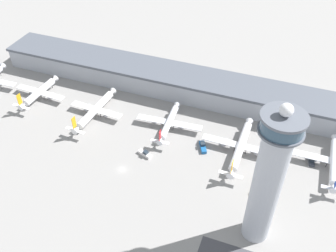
{
  "coord_description": "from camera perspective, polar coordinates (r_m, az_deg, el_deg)",
  "views": [
    {
      "loc": [
        64.0,
        -107.7,
        134.71
      ],
      "look_at": [
        13.9,
        26.36,
        10.79
      ],
      "focal_mm": 40.0,
      "sensor_mm": 36.0,
      "label": 1
    }
  ],
  "objects": [
    {
      "name": "service_truck_baggage",
      "position": [
        198.19,
        20.97,
        -5.02
      ],
      "size": [
        4.08,
        7.07,
        2.71
      ],
      "color": "black",
      "rests_on": "ground"
    },
    {
      "name": "service_truck_water",
      "position": [
        192.95,
        5.33,
        -3.16
      ],
      "size": [
        6.01,
        8.56,
        3.16
      ],
      "color": "black",
      "rests_on": "ground"
    },
    {
      "name": "service_truck_catering",
      "position": [
        188.92,
        -3.54,
        -4.23
      ],
      "size": [
        7.87,
        4.78,
        3.1
      ],
      "color": "black",
      "rests_on": "ground"
    },
    {
      "name": "ground_plane",
      "position": [
        183.96,
        -6.99,
        -6.6
      ],
      "size": [
        1000.0,
        1000.0,
        0.0
      ],
      "primitive_type": "plane",
      "color": "gray"
    },
    {
      "name": "terminal_building",
      "position": [
        227.93,
        0.57,
        6.85
      ],
      "size": [
        220.18,
        25.0,
        14.06
      ],
      "color": "#A3A8B2",
      "rests_on": "ground"
    },
    {
      "name": "airplane_gate_echo",
      "position": [
        191.1,
        11.01,
        -3.05
      ],
      "size": [
        39.9,
        42.86,
        13.16
      ],
      "color": "white",
      "rests_on": "ground"
    },
    {
      "name": "service_truck_fuel",
      "position": [
        176.9,
        13.78,
        -9.93
      ],
      "size": [
        8.52,
        5.69,
        2.51
      ],
      "color": "black",
      "rests_on": "ground"
    },
    {
      "name": "airplane_gate_charlie",
      "position": [
        213.86,
        -11.01,
        2.44
      ],
      "size": [
        31.68,
        41.0,
        13.1
      ],
      "color": "white",
      "rests_on": "ground"
    },
    {
      "name": "airplane_gate_delta",
      "position": [
        201.73,
        0.14,
        0.51
      ],
      "size": [
        36.49,
        34.19,
        11.53
      ],
      "color": "silver",
      "rests_on": "ground"
    },
    {
      "name": "control_tower",
      "position": [
        139.12,
        15.06,
        -7.67
      ],
      "size": [
        15.18,
        15.18,
        66.68
      ],
      "color": "#ADB2BC",
      "rests_on": "ground"
    },
    {
      "name": "airplane_gate_foxtrot",
      "position": [
        196.87,
        23.97,
        -5.01
      ],
      "size": [
        39.2,
        37.79,
        12.39
      ],
      "color": "silver",
      "rests_on": "ground"
    },
    {
      "name": "airplane_gate_bravo",
      "position": [
        236.21,
        -19.02,
        4.89
      ],
      "size": [
        32.79,
        33.59,
        12.89
      ],
      "color": "white",
      "rests_on": "ground"
    }
  ]
}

